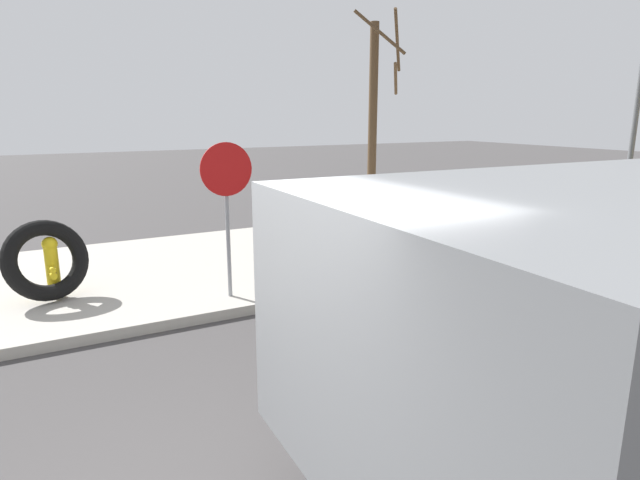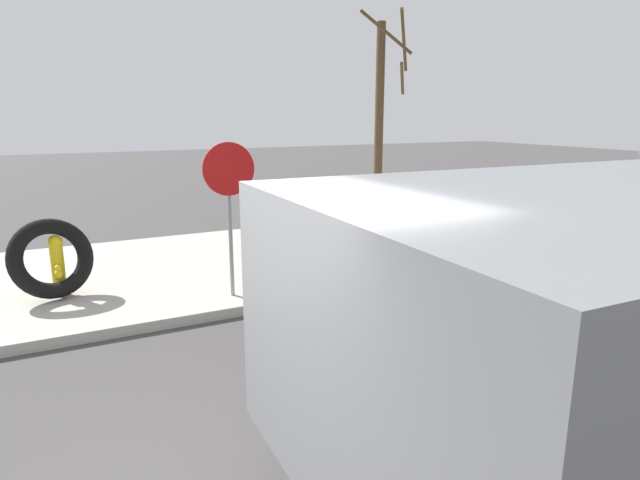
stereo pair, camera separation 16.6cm
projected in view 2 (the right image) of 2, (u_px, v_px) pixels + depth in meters
name	position (u px, v px, depth m)	size (l,w,h in m)	color
sidewalk_curb	(98.00, 280.00, 9.01)	(36.00, 5.00, 0.15)	#ADA89E
fire_hydrant	(57.00, 263.00, 7.96)	(0.22, 0.49, 0.91)	yellow
loose_tire	(51.00, 258.00, 7.81)	(1.18, 1.18, 0.23)	black
stop_sign	(229.00, 191.00, 7.66)	(0.76, 0.08, 2.27)	gray
bare_tree	(380.00, 127.00, 11.19)	(1.38, 0.81, 4.64)	#4C3823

